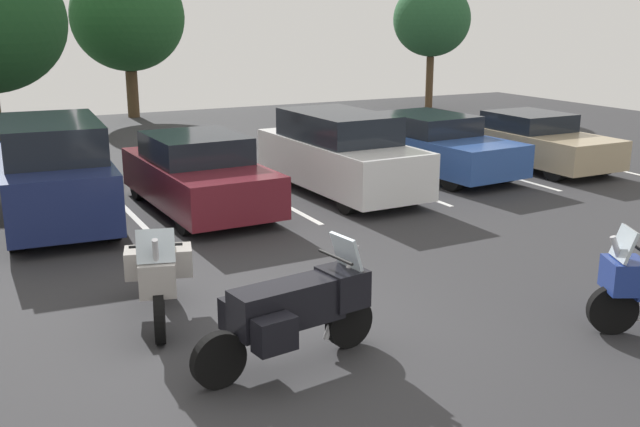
# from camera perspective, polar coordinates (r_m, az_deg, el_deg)

# --- Properties ---
(ground) EXTENTS (44.00, 44.00, 0.10)m
(ground) POSITION_cam_1_polar(r_m,az_deg,el_deg) (9.12, -2.83, -9.56)
(ground) COLOR #2D2D30
(motorcycle_touring) EXTENTS (2.30, 1.01, 1.38)m
(motorcycle_touring) POSITION_cam_1_polar(r_m,az_deg,el_deg) (8.10, -1.96, -7.40)
(motorcycle_touring) COLOR black
(motorcycle_touring) RESTS_ON ground
(motorcycle_third) EXTENTS (1.03, 2.19, 1.38)m
(motorcycle_third) POSITION_cam_1_polar(r_m,az_deg,el_deg) (9.49, -12.44, -4.42)
(motorcycle_third) COLOR black
(motorcycle_third) RESTS_ON ground
(parking_stripes) EXTENTS (26.98, 4.79, 0.01)m
(parking_stripes) POSITION_cam_1_polar(r_m,az_deg,el_deg) (14.63, -20.17, -0.71)
(parking_stripes) COLOR silver
(parking_stripes) RESTS_ON ground
(car_navy) EXTENTS (2.14, 4.59, 1.92)m
(car_navy) POSITION_cam_1_polar(r_m,az_deg,el_deg) (14.44, -19.91, 3.03)
(car_navy) COLOR navy
(car_navy) RESTS_ON ground
(car_maroon) EXTENTS (2.02, 4.50, 1.51)m
(car_maroon) POSITION_cam_1_polar(r_m,az_deg,el_deg) (14.74, -9.46, 3.03)
(car_maroon) COLOR maroon
(car_maroon) RESTS_ON ground
(car_white) EXTENTS (1.93, 4.74, 1.76)m
(car_white) POSITION_cam_1_polar(r_m,az_deg,el_deg) (15.97, 1.51, 4.66)
(car_white) COLOR white
(car_white) RESTS_ON ground
(car_blue) EXTENTS (2.20, 4.60, 1.44)m
(car_blue) POSITION_cam_1_polar(r_m,az_deg,el_deg) (18.16, 8.90, 5.27)
(car_blue) COLOR #2D519E
(car_blue) RESTS_ON ground
(car_tan) EXTENTS (1.83, 4.22, 1.36)m
(car_tan) POSITION_cam_1_polar(r_m,az_deg,el_deg) (19.61, 16.45, 5.40)
(car_tan) COLOR tan
(car_tan) RESTS_ON ground
(tree_far_right) EXTENTS (3.18, 3.18, 5.15)m
(tree_far_right) POSITION_cam_1_polar(r_m,az_deg,el_deg) (31.63, 8.68, 14.66)
(tree_far_right) COLOR #4C3823
(tree_far_right) RESTS_ON ground
(tree_center) EXTENTS (4.19, 4.19, 5.73)m
(tree_center) POSITION_cam_1_polar(r_m,az_deg,el_deg) (29.13, -14.72, 14.54)
(tree_center) COLOR #4C3823
(tree_center) RESTS_ON ground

